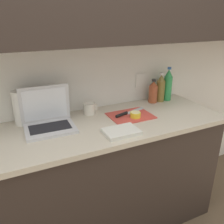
{
  "coord_description": "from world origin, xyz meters",
  "views": [
    {
      "loc": [
        -0.5,
        -1.37,
        1.6
      ],
      "look_at": [
        0.15,
        -0.01,
        0.99
      ],
      "focal_mm": 38.0,
      "sensor_mm": 36.0,
      "label": 1
    }
  ],
  "objects_px": {
    "lemon_half_cut": "(135,115)",
    "measuring_cup": "(89,109)",
    "bottle_green_soda": "(153,92)",
    "bottle_water_clear": "(168,85)",
    "cutting_board": "(131,116)",
    "knife": "(125,113)",
    "bottle_oil_tall": "(161,88)",
    "paper_towel_roll": "(21,108)",
    "laptop": "(48,118)"
  },
  "relations": [
    {
      "from": "lemon_half_cut",
      "to": "laptop",
      "type": "bearing_deg",
      "value": 168.5
    },
    {
      "from": "bottle_oil_tall",
      "to": "paper_towel_roll",
      "type": "distance_m",
      "value": 1.14
    },
    {
      "from": "paper_towel_roll",
      "to": "measuring_cup",
      "type": "bearing_deg",
      "value": -3.97
    },
    {
      "from": "cutting_board",
      "to": "knife",
      "type": "distance_m",
      "value": 0.04
    },
    {
      "from": "lemon_half_cut",
      "to": "bottle_green_soda",
      "type": "distance_m",
      "value": 0.4
    },
    {
      "from": "bottle_green_soda",
      "to": "bottle_water_clear",
      "type": "distance_m",
      "value": 0.16
    },
    {
      "from": "laptop",
      "to": "lemon_half_cut",
      "type": "xyz_separation_m",
      "value": [
        0.6,
        -0.12,
        -0.04
      ]
    },
    {
      "from": "lemon_half_cut",
      "to": "cutting_board",
      "type": "bearing_deg",
      "value": 105.17
    },
    {
      "from": "bottle_green_soda",
      "to": "bottle_oil_tall",
      "type": "bearing_deg",
      "value": 0.0
    },
    {
      "from": "bottle_water_clear",
      "to": "laptop",
      "type": "bearing_deg",
      "value": -173.88
    },
    {
      "from": "knife",
      "to": "bottle_green_soda",
      "type": "bearing_deg",
      "value": 6.55
    },
    {
      "from": "bottle_oil_tall",
      "to": "paper_towel_roll",
      "type": "xyz_separation_m",
      "value": [
        -1.14,
        0.01,
        0.0
      ]
    },
    {
      "from": "laptop",
      "to": "measuring_cup",
      "type": "xyz_separation_m",
      "value": [
        0.33,
        0.1,
        -0.02
      ]
    },
    {
      "from": "bottle_water_clear",
      "to": "paper_towel_roll",
      "type": "bearing_deg",
      "value": 179.29
    },
    {
      "from": "knife",
      "to": "bottle_water_clear",
      "type": "distance_m",
      "value": 0.54
    },
    {
      "from": "bottle_green_soda",
      "to": "bottle_water_clear",
      "type": "xyz_separation_m",
      "value": [
        0.15,
        0.0,
        0.04
      ]
    },
    {
      "from": "lemon_half_cut",
      "to": "bottle_water_clear",
      "type": "relative_size",
      "value": 0.26
    },
    {
      "from": "bottle_oil_tall",
      "to": "bottle_water_clear",
      "type": "height_order",
      "value": "bottle_water_clear"
    },
    {
      "from": "cutting_board",
      "to": "measuring_cup",
      "type": "height_order",
      "value": "measuring_cup"
    },
    {
      "from": "paper_towel_roll",
      "to": "knife",
      "type": "bearing_deg",
      "value": -13.86
    },
    {
      "from": "knife",
      "to": "measuring_cup",
      "type": "bearing_deg",
      "value": 130.95
    },
    {
      "from": "cutting_board",
      "to": "bottle_water_clear",
      "type": "relative_size",
      "value": 1.07
    },
    {
      "from": "bottle_green_soda",
      "to": "measuring_cup",
      "type": "distance_m",
      "value": 0.59
    },
    {
      "from": "lemon_half_cut",
      "to": "bottle_green_soda",
      "type": "bearing_deg",
      "value": 37.08
    },
    {
      "from": "lemon_half_cut",
      "to": "measuring_cup",
      "type": "relative_size",
      "value": 0.71
    },
    {
      "from": "cutting_board",
      "to": "bottle_water_clear",
      "type": "distance_m",
      "value": 0.53
    },
    {
      "from": "cutting_board",
      "to": "paper_towel_roll",
      "type": "xyz_separation_m",
      "value": [
        -0.74,
        0.2,
        0.11
      ]
    },
    {
      "from": "laptop",
      "to": "bottle_green_soda",
      "type": "bearing_deg",
      "value": 8.84
    },
    {
      "from": "cutting_board",
      "to": "bottle_green_soda",
      "type": "distance_m",
      "value": 0.39
    },
    {
      "from": "laptop",
      "to": "cutting_board",
      "type": "xyz_separation_m",
      "value": [
        0.59,
        -0.07,
        -0.06
      ]
    },
    {
      "from": "laptop",
      "to": "bottle_oil_tall",
      "type": "distance_m",
      "value": 1.0
    },
    {
      "from": "bottle_green_soda",
      "to": "lemon_half_cut",
      "type": "bearing_deg",
      "value": -142.92
    },
    {
      "from": "lemon_half_cut",
      "to": "paper_towel_roll",
      "type": "bearing_deg",
      "value": 161.47
    },
    {
      "from": "bottle_oil_tall",
      "to": "bottle_water_clear",
      "type": "bearing_deg",
      "value": 0.0
    },
    {
      "from": "laptop",
      "to": "bottle_green_soda",
      "type": "relative_size",
      "value": 1.63
    },
    {
      "from": "laptop",
      "to": "bottle_water_clear",
      "type": "height_order",
      "value": "bottle_water_clear"
    },
    {
      "from": "cutting_board",
      "to": "measuring_cup",
      "type": "bearing_deg",
      "value": 146.85
    },
    {
      "from": "bottle_green_soda",
      "to": "bottle_water_clear",
      "type": "height_order",
      "value": "bottle_water_clear"
    },
    {
      "from": "laptop",
      "to": "paper_towel_roll",
      "type": "xyz_separation_m",
      "value": [
        -0.15,
        0.13,
        0.06
      ]
    },
    {
      "from": "laptop",
      "to": "measuring_cup",
      "type": "relative_size",
      "value": 3.08
    },
    {
      "from": "knife",
      "to": "bottle_oil_tall",
      "type": "bearing_deg",
      "value": 2.6
    },
    {
      "from": "bottle_green_soda",
      "to": "cutting_board",
      "type": "bearing_deg",
      "value": -149.84
    },
    {
      "from": "bottle_oil_tall",
      "to": "laptop",
      "type": "bearing_deg",
      "value": -173.43
    },
    {
      "from": "lemon_half_cut",
      "to": "bottle_green_soda",
      "type": "xyz_separation_m",
      "value": [
        0.31,
        0.24,
        0.06
      ]
    },
    {
      "from": "knife",
      "to": "bottle_green_soda",
      "type": "height_order",
      "value": "bottle_green_soda"
    },
    {
      "from": "laptop",
      "to": "knife",
      "type": "bearing_deg",
      "value": -2.97
    },
    {
      "from": "laptop",
      "to": "lemon_half_cut",
      "type": "height_order",
      "value": "laptop"
    },
    {
      "from": "cutting_board",
      "to": "bottle_oil_tall",
      "type": "height_order",
      "value": "bottle_oil_tall"
    },
    {
      "from": "bottle_green_soda",
      "to": "bottle_oil_tall",
      "type": "distance_m",
      "value": 0.08
    },
    {
      "from": "cutting_board",
      "to": "bottle_green_soda",
      "type": "bearing_deg",
      "value": 30.16
    }
  ]
}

